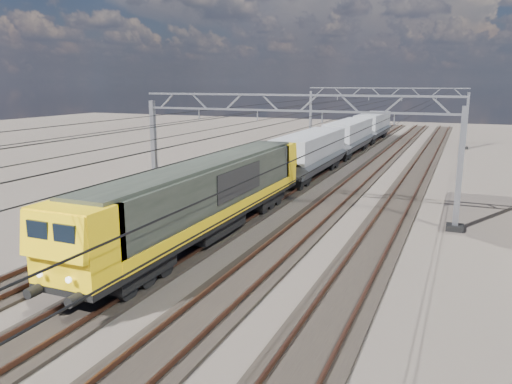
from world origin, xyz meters
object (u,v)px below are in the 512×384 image
at_px(catenary_gantry_mid, 288,149).
at_px(hopper_wagon_lead, 310,151).
at_px(catenary_gantry_far, 384,114).
at_px(locomotive, 207,194).
at_px(hopper_wagon_third, 373,125).
at_px(hopper_wagon_mid, 349,135).

distance_m(catenary_gantry_mid, hopper_wagon_lead, 11.52).
distance_m(catenary_gantry_far, hopper_wagon_lead, 24.91).
bearing_deg(catenary_gantry_mid, locomotive, -107.18).
height_order(catenary_gantry_mid, hopper_wagon_third, catenary_gantry_mid).
xyz_separation_m(catenary_gantry_mid, locomotive, (-2.00, -6.47, -1.58)).
relative_size(catenary_gantry_far, hopper_wagon_third, 1.53).
height_order(catenary_gantry_mid, hopper_wagon_lead, catenary_gantry_mid).
distance_m(hopper_wagon_lead, hopper_wagon_mid, 14.20).
xyz_separation_m(catenary_gantry_mid, hopper_wagon_mid, (-2.00, 25.42, -1.67)).
xyz_separation_m(catenary_gantry_mid, hopper_wagon_third, (-2.00, 39.62, -1.67)).
xyz_separation_m(locomotive, hopper_wagon_mid, (-0.00, 31.90, -0.09)).
bearing_deg(locomotive, catenary_gantry_mid, 72.82).
height_order(locomotive, hopper_wagon_third, locomotive).
distance_m(catenary_gantry_mid, hopper_wagon_mid, 25.56).
bearing_deg(locomotive, hopper_wagon_lead, 90.00).
bearing_deg(hopper_wagon_third, locomotive, -90.00).
relative_size(catenary_gantry_far, hopper_wagon_lead, 1.53).
relative_size(locomotive, hopper_wagon_mid, 1.62).
xyz_separation_m(catenary_gantry_mid, hopper_wagon_lead, (-2.00, 11.22, -1.67)).
xyz_separation_m(hopper_wagon_lead, hopper_wagon_third, (0.00, 28.40, 0.00)).
bearing_deg(catenary_gantry_mid, hopper_wagon_mid, 94.50).
distance_m(catenary_gantry_far, locomotive, 42.55).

